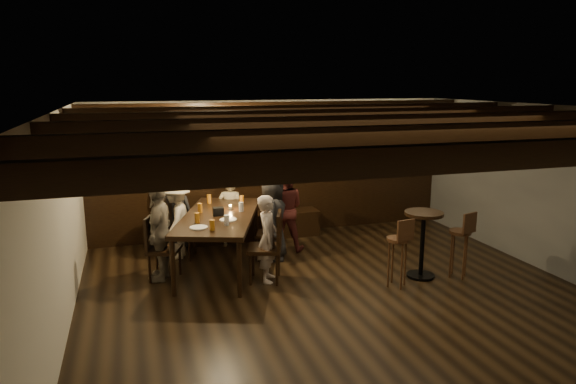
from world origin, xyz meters
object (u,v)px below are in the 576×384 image
object	(u,v)px
chair_left_far	(163,260)
chair_right_near	(271,243)
person_right_near	(273,217)
person_right_far	(268,238)
person_left_far	(160,232)
person_bench_right	(284,209)
chair_right_far	(266,260)
bar_stool_left	(397,261)
chair_left_near	(179,239)
dining_table	(219,219)
person_bench_left	(174,212)
person_bench_centre	(230,212)
person_left_near	(177,220)
high_top_table	(423,235)
bar_stool_right	(459,253)

from	to	relation	value
chair_left_far	chair_right_near	xyz separation A→B (m)	(1.66, 0.36, -0.02)
person_right_near	person_right_far	bearing A→B (deg)	-180.00
chair_right_near	person_left_far	bearing A→B (deg)	121.51
chair_left_far	person_bench_right	size ratio (longest dim) A/B	0.66
chair_right_far	bar_stool_left	size ratio (longest dim) A/B	1.01
chair_left_near	chair_right_near	size ratio (longest dim) A/B	1.13
dining_table	chair_left_far	world-z (taller)	chair_left_far
chair_right_near	bar_stool_left	distance (m)	2.06
person_bench_left	person_bench_centre	xyz separation A→B (m)	(0.90, -0.16, -0.04)
chair_right_far	person_bench_right	size ratio (longest dim) A/B	0.71
person_bench_right	person_left_near	xyz separation A→B (m)	(-1.71, 0.13, -0.08)
person_left_near	person_left_far	size ratio (longest dim) A/B	0.90
chair_left_far	person_right_far	size ratio (longest dim) A/B	0.75
chair_left_near	chair_right_far	bearing A→B (deg)	58.01
chair_left_far	chair_right_near	size ratio (longest dim) A/B	1.07
chair_left_far	person_left_near	bearing A→B (deg)	-178.04
chair_right_far	chair_left_near	bearing A→B (deg)	58.01
dining_table	person_bench_centre	distance (m)	1.06
chair_left_far	person_left_near	world-z (taller)	person_left_near
person_bench_left	high_top_table	xyz separation A→B (m)	(3.20, -2.33, -0.00)
dining_table	chair_right_near	bearing A→B (deg)	32.08
chair_left_near	person_left_near	distance (m)	0.32
person_bench_left	person_bench_centre	world-z (taller)	person_bench_left
chair_right_far	bar_stool_left	world-z (taller)	chair_right_far
high_top_table	person_bench_left	bearing A→B (deg)	143.92
chair_right_far	person_left_near	xyz separation A→B (m)	(-1.08, 1.34, 0.31)
chair_right_far	person_bench_right	world-z (taller)	person_bench_right
chair_left_near	person_bench_left	distance (m)	0.59
person_bench_right	bar_stool_left	size ratio (longest dim) A/B	1.44
person_right_near	bar_stool_right	size ratio (longest dim) A/B	1.40
chair_left_near	bar_stool_left	bearing A→B (deg)	72.24
dining_table	person_left_near	distance (m)	0.89
person_right_far	high_top_table	bearing A→B (deg)	-83.92
dining_table	bar_stool_right	world-z (taller)	bar_stool_right
high_top_table	chair_left_far	bearing A→B (deg)	163.96
person_bench_right	person_left_far	world-z (taller)	person_bench_right
person_bench_centre	person_left_near	distance (m)	0.96
person_bench_centre	bar_stool_left	size ratio (longest dim) A/B	1.22
chair_right_far	person_right_near	world-z (taller)	person_right_near
person_bench_centre	person_right_near	bearing A→B (deg)	141.34
chair_right_near	person_left_near	world-z (taller)	person_left_near
chair_right_near	person_left_near	size ratio (longest dim) A/B	0.70
person_bench_right	chair_right_far	bearing A→B (deg)	82.43
chair_left_near	chair_right_near	bearing A→B (deg)	90.00
person_bench_left	person_left_far	xyz separation A→B (m)	(-0.31, -1.32, 0.05)
person_left_near	bar_stool_right	distance (m)	4.23
chair_left_far	high_top_table	xyz separation A→B (m)	(3.49, -1.00, 0.35)
dining_table	bar_stool_left	bearing A→B (deg)	-13.10
chair_left_near	person_bench_left	bearing A→B (deg)	-158.23
person_left_far	bar_stool_left	xyz separation A→B (m)	(3.02, -1.22, -0.32)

